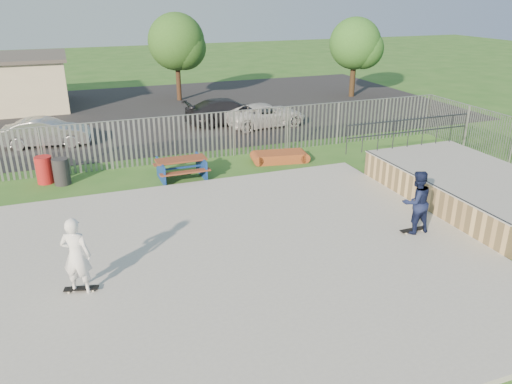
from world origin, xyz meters
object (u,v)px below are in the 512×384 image
object	(u,v)px
trash_bin_grey	(61,172)
tree_mid	(176,42)
car_dark	(228,111)
tree_right	(355,44)
picnic_table	(181,168)
car_silver	(47,132)
funbox	(280,157)
skater_white	(76,256)
car_white	(266,115)
skater_navy	(416,202)
trash_bin_red	(44,170)

from	to	relation	value
trash_bin_grey	tree_mid	bearing A→B (deg)	61.57
car_dark	tree_right	size ratio (longest dim) A/B	0.90
car_dark	tree_mid	xyz separation A→B (m)	(-1.07, 7.33, 3.07)
picnic_table	tree_mid	distance (m)	15.64
picnic_table	car_silver	world-z (taller)	car_silver
funbox	car_silver	world-z (taller)	car_silver
trash_bin_grey	skater_white	size ratio (longest dim) A/B	0.53
car_white	skater_navy	distance (m)	13.70
trash_bin_grey	tree_right	bearing A→B (deg)	30.07
car_silver	tree_right	world-z (taller)	tree_right
picnic_table	car_dark	xyz separation A→B (m)	(4.28, 7.60, 0.29)
trash_bin_grey	skater_white	bearing A→B (deg)	-87.77
funbox	skater_white	size ratio (longest dim) A/B	1.13
funbox	skater_navy	bearing A→B (deg)	-74.15
tree_right	tree_mid	bearing A→B (deg)	165.57
car_silver	skater_white	size ratio (longest dim) A/B	2.07
picnic_table	funbox	world-z (taller)	picnic_table
trash_bin_grey	car_silver	distance (m)	5.63
trash_bin_grey	tree_right	size ratio (longest dim) A/B	0.19
trash_bin_red	funbox	bearing A→B (deg)	-4.66
car_silver	car_white	xyz separation A→B (m)	(10.98, -0.18, -0.04)
funbox	skater_white	xyz separation A→B (m)	(-8.44, -7.74, 0.90)
trash_bin_grey	skater_navy	distance (m)	12.74
trash_bin_red	car_dark	world-z (taller)	car_dark
trash_bin_red	tree_right	world-z (taller)	tree_right
car_silver	tree_right	size ratio (longest dim) A/B	0.75
car_white	tree_right	bearing A→B (deg)	-62.16
car_dark	tree_right	distance (m)	11.63
car_silver	tree_right	distance (m)	20.53
car_silver	funbox	bearing A→B (deg)	-113.76
trash_bin_red	trash_bin_grey	size ratio (longest dim) A/B	1.03
tree_right	skater_navy	bearing A→B (deg)	-115.86
skater_navy	tree_mid	bearing A→B (deg)	-85.13
picnic_table	skater_white	xyz separation A→B (m)	(-4.04, -7.14, 0.69)
car_silver	car_dark	world-z (taller)	car_dark
tree_mid	skater_white	xyz separation A→B (m)	(-7.24, -22.08, -2.67)
funbox	skater_navy	world-z (taller)	skater_navy
funbox	car_dark	size ratio (longest dim) A/B	0.46
skater_navy	skater_white	bearing A→B (deg)	-1.45
car_white	skater_white	size ratio (longest dim) A/B	2.30
car_silver	picnic_table	bearing A→B (deg)	-134.29
trash_bin_grey	skater_white	xyz separation A→B (m)	(0.32, -8.11, 0.60)
trash_bin_red	car_dark	xyz separation A→B (m)	(9.23, 6.24, 0.19)
trash_bin_red	car_white	world-z (taller)	car_white
tree_mid	skater_navy	size ratio (longest dim) A/B	2.94
skater_white	tree_mid	bearing A→B (deg)	-84.45
tree_right	skater_navy	size ratio (longest dim) A/B	2.77
car_white	skater_white	world-z (taller)	skater_white
car_dark	skater_navy	bearing A→B (deg)	-178.23
tree_mid	trash_bin_grey	bearing A→B (deg)	-118.43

